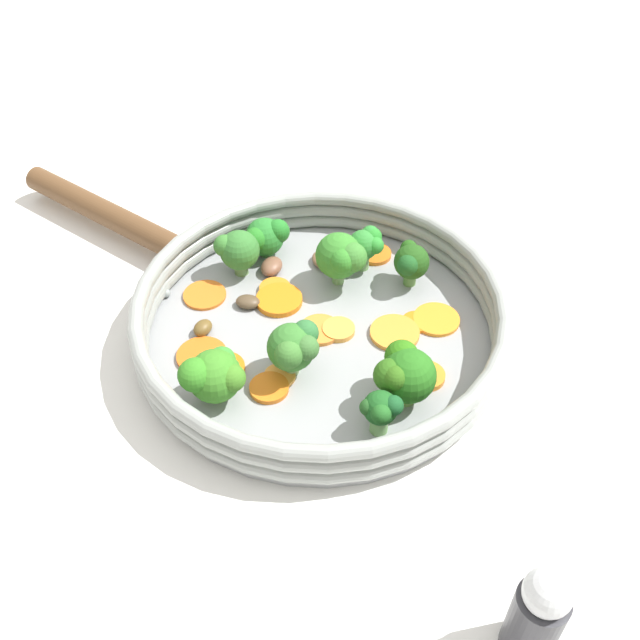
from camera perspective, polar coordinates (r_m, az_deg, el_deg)
The scene contains 34 objects.
ground_plane at distance 0.71m, azimuth 0.00°, elevation -1.49°, with size 4.00×4.00×0.00m, color white.
skillet at distance 0.70m, azimuth 0.00°, elevation -1.19°, with size 0.33×0.33×0.01m, color #939699.
skillet_rim_wall at distance 0.68m, azimuth 0.00°, elevation 0.38°, with size 0.34×0.34×0.04m.
skillet_handle at distance 0.85m, azimuth -15.88°, elevation 7.77°, with size 0.03×0.03×0.24m, color brown.
skillet_rivet_left at distance 0.80m, azimuth -6.78°, elevation 5.87°, with size 0.01×0.01×0.01m, color #94989A.
skillet_rivet_right at distance 0.75m, azimuth -11.65°, elevation 2.02°, with size 0.01×0.01×0.01m, color #8F9A9C.
carrot_slice_0 at distance 0.74m, azimuth -3.44°, elevation 2.36°, with size 0.03×0.03×0.01m, color orange.
carrot_slice_1 at distance 0.68m, azimuth -8.99°, elevation -2.70°, with size 0.05×0.05×0.00m, color orange.
carrot_slice_2 at distance 0.70m, azimuth 5.71°, elevation -0.98°, with size 0.05×0.05×0.00m, color orange.
carrot_slice_3 at distance 0.78m, azimuth 4.19°, elevation 5.05°, with size 0.03×0.03×0.00m, color orange.
carrot_slice_4 at distance 0.73m, azimuth -3.12°, elevation 1.54°, with size 0.05×0.05×0.01m, color orange.
carrot_slice_5 at distance 0.65m, azimuth -3.69°, elevation -5.28°, with size 0.03×0.03×0.00m, color orange.
carrot_slice_6 at distance 0.74m, azimuth -8.78°, elevation 1.89°, with size 0.04×0.04×0.00m, color orange.
carrot_slice_7 at distance 0.67m, azimuth -7.33°, elevation -3.68°, with size 0.04×0.04×0.01m, color orange.
carrot_slice_8 at distance 0.72m, azimuth 8.86°, elevation 0.04°, with size 0.04×0.04×0.00m, color orange.
carrot_slice_9 at distance 0.70m, azimuth 0.12°, elevation -0.88°, with size 0.04×0.04×0.00m, color orange.
carrot_slice_10 at distance 0.70m, azimuth 1.43°, elevation -0.73°, with size 0.03×0.03×0.01m, color #F89D3D.
carrot_slice_11 at distance 0.71m, azimuth 7.37°, elevation -0.16°, with size 0.03×0.03×0.00m, color orange.
carrot_slice_12 at distance 0.66m, azimuth -3.36°, elevation -4.15°, with size 0.03×0.03×0.00m, color #F99C3D.
carrot_slice_13 at distance 0.67m, azimuth 8.29°, elevation -3.97°, with size 0.03×0.03×0.01m, color orange.
broccoli_floret_0 at distance 0.72m, azimuth 1.70°, elevation 4.82°, with size 0.05×0.05×0.06m.
broccoli_floret_1 at distance 0.75m, azimuth -6.37°, elevation 5.34°, with size 0.04×0.04×0.05m.
broccoli_floret_2 at distance 0.64m, azimuth -2.00°, elevation -2.08°, with size 0.05×0.05×0.05m.
broccoli_floret_3 at distance 0.63m, azimuth -8.09°, elevation -4.17°, with size 0.05×0.06×0.05m.
broccoli_floret_4 at distance 0.73m, azimuth 6.93°, elevation 4.42°, with size 0.03×0.04×0.05m.
broccoli_floret_5 at distance 0.60m, azimuth 4.66°, elevation -6.84°, with size 0.03×0.03×0.04m.
broccoli_floret_6 at distance 0.77m, azimuth -4.07°, elevation 6.41°, with size 0.04×0.05×0.04m.
broccoli_floret_7 at distance 0.62m, azimuth 6.43°, elevation -4.06°, with size 0.05×0.05×0.05m.
broccoli_floret_8 at distance 0.75m, azimuth 3.55°, elevation 5.83°, with size 0.03×0.04×0.05m.
mushroom_piece_0 at distance 0.77m, azimuth 0.19°, elevation 4.62°, with size 0.03×0.02×0.01m, color #895E43.
mushroom_piece_1 at distance 0.72m, azimuth -5.52°, elevation 1.39°, with size 0.02×0.02×0.01m, color brown.
mushroom_piece_2 at distance 0.70m, azimuth -8.92°, elevation -0.60°, with size 0.02×0.02×0.01m, color brown.
mushroom_piece_3 at distance 0.76m, azimuth -3.70°, elevation 4.10°, with size 0.03×0.02×0.01m, color brown.
salt_shaker at distance 0.52m, azimuth 16.25°, elevation -20.75°, with size 0.03×0.03×0.09m.
Camera 1 is at (0.26, -0.42, 0.51)m, focal length 42.00 mm.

